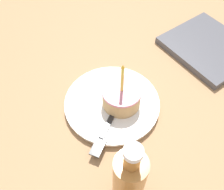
{
  "coord_description": "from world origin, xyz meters",
  "views": [
    {
      "loc": [
        0.29,
        -0.2,
        0.55
      ],
      "look_at": [
        -0.02,
        0.02,
        0.05
      ],
      "focal_mm": 42.0,
      "sensor_mm": 36.0,
      "label": 1
    }
  ],
  "objects_px": {
    "fork": "(109,125)",
    "marble_board": "(208,47)",
    "bottle": "(129,178)",
    "cake_slice": "(121,96)",
    "plate": "(112,103)"
  },
  "relations": [
    {
      "from": "fork",
      "to": "bottle",
      "type": "relative_size",
      "value": 0.9
    },
    {
      "from": "cake_slice",
      "to": "marble_board",
      "type": "bearing_deg",
      "value": 92.0
    },
    {
      "from": "plate",
      "to": "bottle",
      "type": "bearing_deg",
      "value": -27.75
    },
    {
      "from": "fork",
      "to": "bottle",
      "type": "height_order",
      "value": "bottle"
    },
    {
      "from": "cake_slice",
      "to": "bottle",
      "type": "distance_m",
      "value": 0.21
    },
    {
      "from": "marble_board",
      "to": "bottle",
      "type": "bearing_deg",
      "value": -67.67
    },
    {
      "from": "plate",
      "to": "cake_slice",
      "type": "bearing_deg",
      "value": 43.0
    },
    {
      "from": "cake_slice",
      "to": "marble_board",
      "type": "relative_size",
      "value": 0.58
    },
    {
      "from": "cake_slice",
      "to": "marble_board",
      "type": "xyz_separation_m",
      "value": [
        -0.01,
        0.34,
        -0.04
      ]
    },
    {
      "from": "plate",
      "to": "marble_board",
      "type": "relative_size",
      "value": 1.01
    },
    {
      "from": "plate",
      "to": "fork",
      "type": "distance_m",
      "value": 0.07
    },
    {
      "from": "fork",
      "to": "marble_board",
      "type": "relative_size",
      "value": 0.74
    },
    {
      "from": "cake_slice",
      "to": "bottle",
      "type": "height_order",
      "value": "bottle"
    },
    {
      "from": "cake_slice",
      "to": "fork",
      "type": "xyz_separation_m",
      "value": [
        0.04,
        -0.06,
        -0.02
      ]
    },
    {
      "from": "bottle",
      "to": "marble_board",
      "type": "distance_m",
      "value": 0.5
    }
  ]
}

